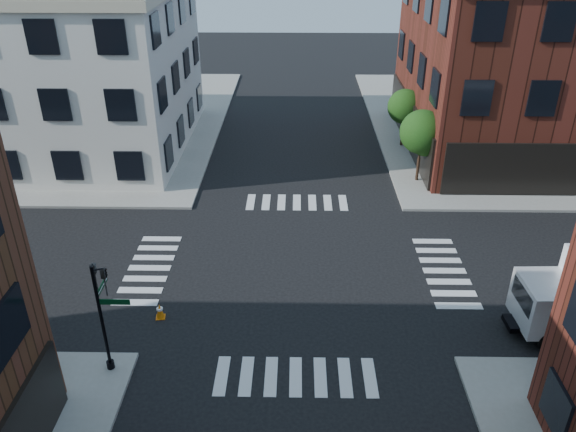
{
  "coord_description": "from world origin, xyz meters",
  "views": [
    {
      "loc": [
        -0.02,
        -22.19,
        14.88
      ],
      "look_at": [
        -0.41,
        0.71,
        2.5
      ],
      "focal_mm": 35.0,
      "sensor_mm": 36.0,
      "label": 1
    }
  ],
  "objects": [
    {
      "name": "tree_near",
      "position": [
        7.56,
        9.98,
        3.16
      ],
      "size": [
        2.69,
        2.69,
        4.49
      ],
      "color": "black",
      "rests_on": "ground"
    },
    {
      "name": "traffic_cone",
      "position": [
        -5.66,
        -3.69,
        0.33
      ],
      "size": [
        0.42,
        0.42,
        0.69
      ],
      "rotation": [
        0.0,
        0.0,
        0.13
      ],
      "color": "orange",
      "rests_on": "ground"
    },
    {
      "name": "signal_pole",
      "position": [
        -6.72,
        -6.68,
        2.86
      ],
      "size": [
        1.29,
        1.24,
        4.6
      ],
      "color": "black",
      "rests_on": "ground"
    },
    {
      "name": "ground",
      "position": [
        0.0,
        0.0,
        0.0
      ],
      "size": [
        120.0,
        120.0,
        0.0
      ],
      "primitive_type": "plane",
      "color": "black",
      "rests_on": "ground"
    },
    {
      "name": "sidewalk_nw",
      "position": [
        -21.0,
        21.0,
        0.07
      ],
      "size": [
        30.0,
        30.0,
        0.15
      ],
      "primitive_type": "cube",
      "color": "gray",
      "rests_on": "ground"
    },
    {
      "name": "sidewalk_ne",
      "position": [
        21.0,
        21.0,
        0.07
      ],
      "size": [
        30.0,
        30.0,
        0.15
      ],
      "primitive_type": "cube",
      "color": "gray",
      "rests_on": "ground"
    },
    {
      "name": "tree_far",
      "position": [
        7.56,
        15.98,
        2.87
      ],
      "size": [
        2.43,
        2.43,
        4.07
      ],
      "color": "black",
      "rests_on": "ground"
    },
    {
      "name": "building_nw",
      "position": [
        -19.0,
        16.0,
        5.5
      ],
      "size": [
        22.0,
        16.0,
        11.0
      ],
      "primitive_type": "cube",
      "color": "silver",
      "rests_on": "ground"
    }
  ]
}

